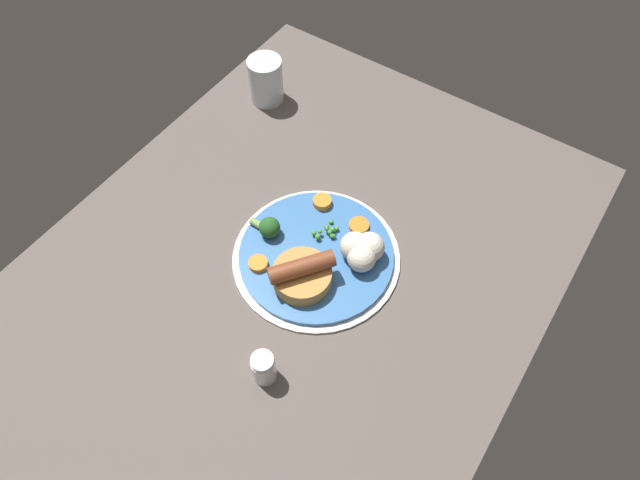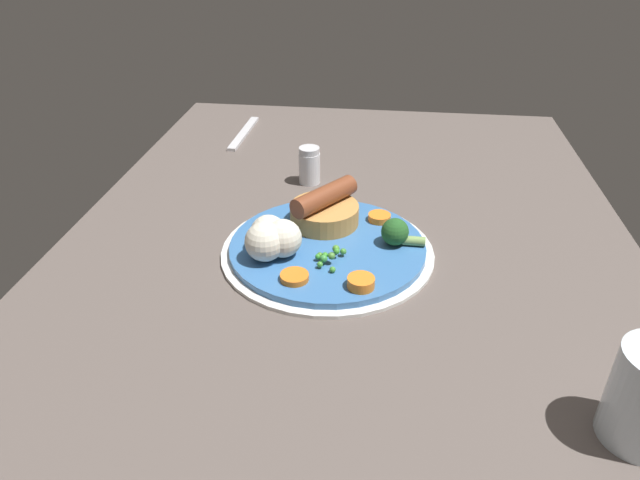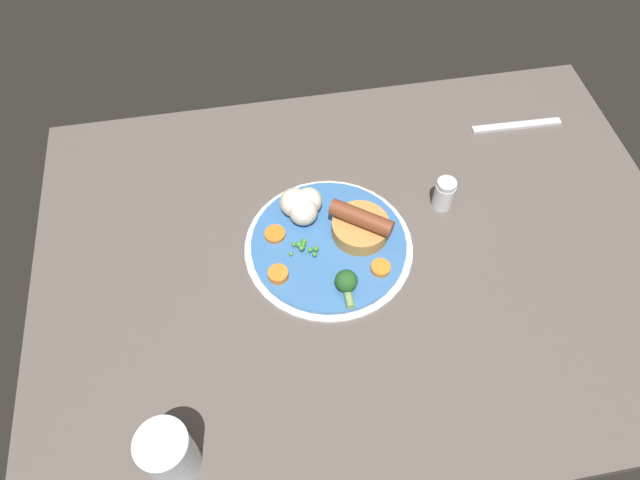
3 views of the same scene
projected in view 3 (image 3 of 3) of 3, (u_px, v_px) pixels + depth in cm
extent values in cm
cube|color=#564C47|center=(363.00, 259.00, 97.50)|extent=(110.00, 80.00, 3.00)
cylinder|color=silver|center=(329.00, 246.00, 96.80)|extent=(28.56, 28.56, 0.50)
cylinder|color=#386BA8|center=(329.00, 245.00, 96.43)|extent=(26.28, 26.28, 1.40)
cylinder|color=#BC8442|center=(360.00, 228.00, 95.85)|extent=(9.71, 9.71, 2.79)
cylinder|color=#472614|center=(361.00, 224.00, 94.82)|extent=(7.77, 7.77, 0.30)
cylinder|color=brown|center=(361.00, 218.00, 93.52)|extent=(10.34, 8.69, 2.85)
sphere|color=#3E8932|center=(294.00, 244.00, 94.99)|extent=(0.78, 0.78, 0.78)
sphere|color=green|center=(310.00, 250.00, 93.75)|extent=(0.79, 0.79, 0.79)
sphere|color=#4B8A38|center=(301.00, 248.00, 93.80)|extent=(0.93, 0.93, 0.93)
sphere|color=#4A8C2C|center=(316.00, 249.00, 94.15)|extent=(0.97, 0.97, 0.97)
sphere|color=#3A8F3C|center=(299.00, 244.00, 94.54)|extent=(0.99, 0.99, 0.99)
sphere|color=#4C8C34|center=(303.00, 247.00, 93.94)|extent=(0.77, 0.77, 0.77)
sphere|color=#408632|center=(315.00, 256.00, 93.49)|extent=(0.83, 0.83, 0.83)
sphere|color=green|center=(303.00, 241.00, 95.32)|extent=(0.76, 0.76, 0.76)
sphere|color=#448226|center=(304.00, 241.00, 95.15)|extent=(0.80, 0.80, 0.80)
sphere|color=#3B922B|center=(303.00, 244.00, 94.55)|extent=(0.80, 0.80, 0.80)
sphere|color=#428E33|center=(291.00, 254.00, 94.12)|extent=(0.77, 0.77, 0.77)
sphere|color=#235623|center=(346.00, 281.00, 89.55)|extent=(3.68, 3.68, 3.68)
cylinder|color=#7A9E56|center=(349.00, 299.00, 89.10)|extent=(1.33, 2.98, 1.29)
sphere|color=beige|center=(308.00, 201.00, 97.79)|extent=(4.80, 4.80, 4.80)
sphere|color=beige|center=(294.00, 202.00, 97.43)|extent=(5.10, 5.10, 5.10)
sphere|color=beige|center=(303.00, 211.00, 96.45)|extent=(4.96, 4.96, 4.96)
cylinder|color=orange|center=(275.00, 234.00, 96.37)|extent=(4.01, 4.01, 0.77)
cylinder|color=orange|center=(278.00, 274.00, 91.63)|extent=(3.99, 3.99, 1.29)
cylinder|color=orange|center=(381.00, 268.00, 92.49)|extent=(3.77, 3.77, 0.97)
cube|color=silver|center=(517.00, 126.00, 112.91)|extent=(18.04, 2.17, 0.60)
cylinder|color=silver|center=(168.00, 453.00, 73.44)|extent=(6.97, 6.97, 9.49)
cylinder|color=silver|center=(443.00, 196.00, 100.01)|extent=(3.56, 3.56, 5.19)
cylinder|color=silver|center=(447.00, 184.00, 97.45)|extent=(3.38, 3.38, 1.00)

